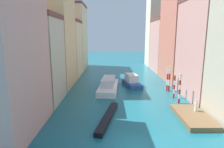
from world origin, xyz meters
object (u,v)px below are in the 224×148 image
object	(u,v)px
mooring_pole_0	(180,88)
gondola_black	(108,117)
motorboat_0	(131,81)
vaporetto_white	(109,85)
mooring_pole_2	(169,78)
mooring_pole_1	(174,86)
mooring_pole_3	(167,79)
waterfront_dock	(193,117)
person_on_dock	(196,106)

from	to	relation	value
mooring_pole_0	gondola_black	distance (m)	11.97
motorboat_0	vaporetto_white	bearing A→B (deg)	-142.99
mooring_pole_2	mooring_pole_1	bearing A→B (deg)	-94.42
mooring_pole_0	mooring_pole_3	size ratio (longest dim) A/B	1.02
waterfront_dock	mooring_pole_1	size ratio (longest dim) A/B	1.80
person_on_dock	motorboat_0	xyz separation A→B (m)	(-6.50, 14.86, -0.35)
mooring_pole_0	mooring_pole_3	bearing A→B (deg)	89.11
mooring_pole_2	gondola_black	distance (m)	16.02
mooring_pole_2	mooring_pole_3	world-z (taller)	mooring_pole_2
waterfront_dock	mooring_pole_1	distance (m)	8.15
mooring_pole_3	vaporetto_white	size ratio (longest dim) A/B	0.43
waterfront_dock	person_on_dock	world-z (taller)	person_on_dock
mooring_pole_1	mooring_pole_0	bearing A→B (deg)	-90.61
person_on_dock	motorboat_0	world-z (taller)	motorboat_0
mooring_pole_0	motorboat_0	bearing A→B (deg)	119.70
mooring_pole_1	motorboat_0	distance (m)	9.99
person_on_dock	vaporetto_white	bearing A→B (deg)	133.89
vaporetto_white	motorboat_0	size ratio (longest dim) A/B	1.37
vaporetto_white	mooring_pole_3	bearing A→B (deg)	-2.16
mooring_pole_2	vaporetto_white	bearing A→B (deg)	175.59
mooring_pole_3	mooring_pole_1	bearing A→B (deg)	-91.06
person_on_dock	mooring_pole_2	distance (m)	10.69
waterfront_dock	mooring_pole_0	xyz separation A→B (m)	(0.19, 5.47, 2.01)
mooring_pole_0	gondola_black	size ratio (longest dim) A/B	0.49
mooring_pole_2	motorboat_0	xyz separation A→B (m)	(-6.26, 4.24, -1.49)
person_on_dock	gondola_black	world-z (taller)	person_on_dock
gondola_black	person_on_dock	bearing A→B (deg)	5.58
waterfront_dock	gondola_black	size ratio (longest dim) A/B	0.76
waterfront_dock	mooring_pole_1	xyz separation A→B (m)	(0.21, 7.97, 1.70)
mooring_pole_1	motorboat_0	size ratio (longest dim) A/B	0.52
gondola_black	mooring_pole_0	bearing A→B (deg)	27.80
person_on_dock	mooring_pole_2	size ratio (longest dim) A/B	0.31
person_on_dock	mooring_pole_0	size ratio (longest dim) A/B	0.32
mooring_pole_2	mooring_pole_3	bearing A→B (deg)	115.79
waterfront_dock	mooring_pole_3	distance (m)	12.25
vaporetto_white	motorboat_0	xyz separation A→B (m)	(4.52, 3.41, -0.01)
mooring_pole_1	mooring_pole_3	bearing A→B (deg)	88.94
waterfront_dock	mooring_pole_2	size ratio (longest dim) A/B	1.50
person_on_dock	waterfront_dock	bearing A→B (deg)	-125.46
waterfront_dock	mooring_pole_1	bearing A→B (deg)	88.46
vaporetto_white	motorboat_0	bearing A→B (deg)	37.01
waterfront_dock	mooring_pole_2	world-z (taller)	mooring_pole_2
waterfront_dock	mooring_pole_3	xyz separation A→B (m)	(0.29, 12.09, 1.95)
person_on_dock	vaporetto_white	world-z (taller)	vaporetto_white
person_on_dock	gondola_black	distance (m)	11.08
motorboat_0	mooring_pole_0	bearing A→B (deg)	-60.30
mooring_pole_1	mooring_pole_3	xyz separation A→B (m)	(0.08, 4.12, 0.25)
mooring_pole_1	mooring_pole_2	bearing A→B (deg)	85.58
waterfront_dock	vaporetto_white	distance (m)	16.19
person_on_dock	mooring_pole_3	world-z (taller)	mooring_pole_3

